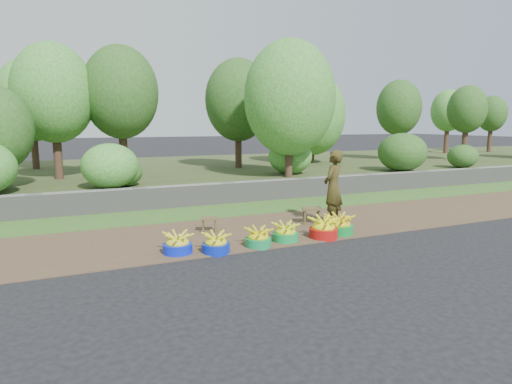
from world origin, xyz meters
name	(u,v)px	position (x,y,z in m)	size (l,w,h in m)	color
ground_plane	(310,244)	(0.00, 0.00, 0.00)	(120.00, 120.00, 0.00)	black
dirt_shoulder	(277,228)	(0.00, 1.25, 0.01)	(80.00, 2.50, 0.02)	brown
grass_verge	(240,209)	(0.00, 3.25, 0.02)	(80.00, 1.50, 0.04)	#3C6725
retaining_wall	(228,193)	(0.00, 4.10, 0.28)	(80.00, 0.35, 0.55)	gray
earth_bank	(181,174)	(0.00, 9.00, 0.25)	(80.00, 10.00, 0.50)	#3A4521
vegetation	(229,109)	(1.17, 7.13, 2.51)	(33.90, 7.99, 3.91)	#3E2A1E
basin_a	(178,244)	(-2.22, 0.37, 0.16)	(0.47, 0.47, 0.35)	#0A20CF
basin_b	(216,244)	(-1.64, 0.18, 0.15)	(0.45, 0.45, 0.33)	#0921B3
basin_c	(258,238)	(-0.88, 0.21, 0.15)	(0.44, 0.44, 0.33)	#158247
basin_d	(285,233)	(-0.31, 0.32, 0.15)	(0.45, 0.45, 0.34)	#138D40
basin_e	(323,229)	(0.42, 0.24, 0.17)	(0.52, 0.52, 0.39)	#A7110F
basin_f	(339,226)	(0.83, 0.33, 0.17)	(0.52, 0.52, 0.39)	#0C822F
stool_left	(209,220)	(-1.34, 1.48, 0.24)	(0.37, 0.33, 0.27)	brown
stool_right	(312,211)	(0.78, 1.26, 0.29)	(0.46, 0.42, 0.33)	brown
vendor_woman	(333,187)	(1.15, 1.05, 0.78)	(0.55, 0.36, 1.51)	black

